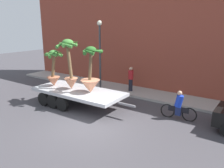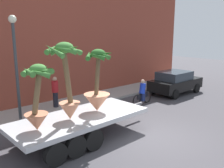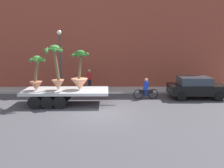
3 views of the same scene
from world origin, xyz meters
name	(u,v)px [view 1 (image 1 of 3)]	position (x,y,z in m)	size (l,w,h in m)	color
ground_plane	(89,126)	(0.00, 0.00, 0.00)	(60.00, 60.00, 0.00)	#423F44
sidewalk	(146,94)	(0.00, 6.10, 0.07)	(24.00, 2.20, 0.15)	#A39E99
building_facade	(159,29)	(0.00, 7.80, 4.41)	(24.00, 1.20, 8.83)	brown
flatbed_trailer	(75,93)	(-2.56, 1.81, 0.76)	(6.59, 2.46, 0.98)	#B7BABF
potted_palm_rear	(54,69)	(-4.14, 1.65, 2.04)	(1.14, 1.16, 2.25)	#C17251
potted_palm_middle	(69,65)	(-2.88, 1.77, 2.44)	(1.37, 1.39, 2.93)	tan
potted_palm_front	(90,77)	(-1.39, 1.86, 1.85)	(1.17, 1.18, 2.60)	tan
cyclist	(179,107)	(3.20, 3.29, 0.67)	(1.84, 0.38, 1.54)	black
pedestrian_near_gate	(131,78)	(-1.12, 5.89, 1.04)	(0.36, 0.36, 1.71)	black
street_lamp	(100,46)	(-3.36, 5.30, 3.23)	(0.36, 0.36, 4.83)	#383D42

